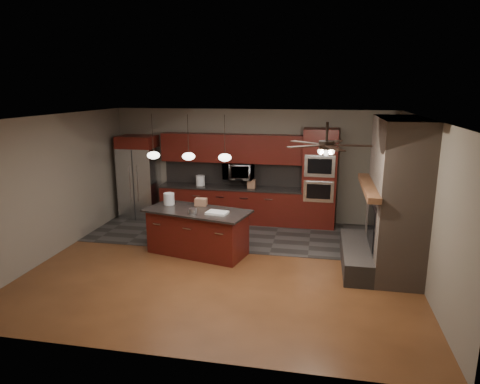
% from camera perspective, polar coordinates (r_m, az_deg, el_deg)
% --- Properties ---
extents(ground, '(7.00, 7.00, 0.00)m').
position_cam_1_polar(ground, '(8.36, -1.99, -9.56)').
color(ground, brown).
rests_on(ground, ground).
extents(ceiling, '(7.00, 6.00, 0.02)m').
position_cam_1_polar(ceiling, '(7.70, -2.16, 9.96)').
color(ceiling, white).
rests_on(ceiling, back_wall).
extents(back_wall, '(7.00, 0.02, 2.80)m').
position_cam_1_polar(back_wall, '(10.79, 1.51, 3.55)').
color(back_wall, '#706559').
rests_on(back_wall, ground).
extents(right_wall, '(0.02, 6.00, 2.80)m').
position_cam_1_polar(right_wall, '(7.92, 23.45, -1.35)').
color(right_wall, '#706559').
rests_on(right_wall, ground).
extents(left_wall, '(0.02, 6.00, 2.80)m').
position_cam_1_polar(left_wall, '(9.33, -23.52, 0.79)').
color(left_wall, '#706559').
rests_on(left_wall, ground).
extents(slate_tile_patch, '(7.00, 2.40, 0.01)m').
position_cam_1_polar(slate_tile_patch, '(10.00, 0.32, -5.54)').
color(slate_tile_patch, '#393633').
rests_on(slate_tile_patch, ground).
extents(fireplace_column, '(1.30, 2.10, 2.80)m').
position_cam_1_polar(fireplace_column, '(8.24, 19.67, -1.20)').
color(fireplace_column, '#766254').
rests_on(fireplace_column, ground).
extents(back_cabinetry, '(3.59, 0.64, 2.20)m').
position_cam_1_polar(back_cabinetry, '(10.74, -1.24, 0.74)').
color(back_cabinetry, '#54120F').
rests_on(back_cabinetry, ground).
extents(oven_tower, '(0.80, 0.63, 2.38)m').
position_cam_1_polar(oven_tower, '(10.39, 10.51, 1.75)').
color(oven_tower, '#54120F').
rests_on(oven_tower, ground).
extents(microwave, '(0.73, 0.41, 0.50)m').
position_cam_1_polar(microwave, '(10.62, -0.19, 2.84)').
color(microwave, silver).
rests_on(microwave, back_cabinetry).
extents(refrigerator, '(0.92, 0.75, 2.13)m').
position_cam_1_polar(refrigerator, '(11.32, -13.30, 1.94)').
color(refrigerator, silver).
rests_on(refrigerator, ground).
extents(kitchen_island, '(2.25, 1.40, 0.92)m').
position_cam_1_polar(kitchen_island, '(8.76, -5.66, -5.27)').
color(kitchen_island, '#54120F').
rests_on(kitchen_island, ground).
extents(white_bucket, '(0.30, 0.30, 0.24)m').
position_cam_1_polar(white_bucket, '(9.07, -9.45, -0.91)').
color(white_bucket, silver).
rests_on(white_bucket, kitchen_island).
extents(paint_can, '(0.18, 0.18, 0.10)m').
position_cam_1_polar(paint_can, '(8.37, -6.33, -2.55)').
color(paint_can, '#A9A9AE').
rests_on(paint_can, kitchen_island).
extents(paint_tray, '(0.45, 0.35, 0.04)m').
position_cam_1_polar(paint_tray, '(8.34, -3.06, -2.77)').
color(paint_tray, white).
rests_on(paint_tray, kitchen_island).
extents(cardboard_box, '(0.24, 0.18, 0.15)m').
position_cam_1_polar(cardboard_box, '(8.92, -5.23, -1.33)').
color(cardboard_box, '#8D6149').
rests_on(cardboard_box, kitchen_island).
extents(counter_bucket, '(0.29, 0.29, 0.25)m').
position_cam_1_polar(counter_bucket, '(10.85, -5.30, 1.54)').
color(counter_bucket, white).
rests_on(counter_bucket, back_cabinetry).
extents(counter_box, '(0.20, 0.16, 0.21)m').
position_cam_1_polar(counter_box, '(10.52, 1.56, 1.10)').
color(counter_box, '#94684C').
rests_on(counter_box, back_cabinetry).
extents(pendant_left, '(0.26, 0.26, 0.92)m').
position_cam_1_polar(pendant_left, '(8.96, -11.46, 4.85)').
color(pendant_left, black).
rests_on(pendant_left, ceiling).
extents(pendant_center, '(0.26, 0.26, 0.92)m').
position_cam_1_polar(pendant_center, '(8.70, -6.87, 4.77)').
color(pendant_center, black).
rests_on(pendant_center, ceiling).
extents(pendant_right, '(0.26, 0.26, 0.92)m').
position_cam_1_polar(pendant_right, '(8.50, -2.03, 4.65)').
color(pendant_right, black).
rests_on(pendant_right, ceiling).
extents(ceiling_fan, '(1.27, 1.33, 0.41)m').
position_cam_1_polar(ceiling_fan, '(6.74, 11.45, 6.24)').
color(ceiling_fan, black).
rests_on(ceiling_fan, ceiling).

